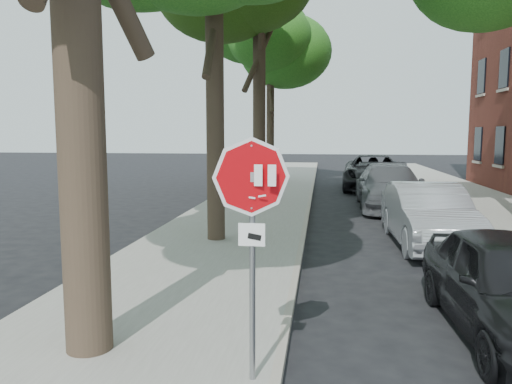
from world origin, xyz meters
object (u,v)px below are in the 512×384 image
car_a (512,285)px  tree_far (270,46)px  car_d (373,172)px  car_c (389,187)px  stop_sign (252,213)px  car_b (428,215)px

car_a → tree_far: bearing=103.5°
tree_far → car_d: size_ratio=1.53×
car_c → stop_sign: bearing=-102.3°
stop_sign → car_c: size_ratio=0.47×
car_b → car_c: car_c is taller
car_a → car_d: (-0.12, 17.74, 0.13)m
tree_far → car_d: tree_far is taller
car_a → stop_sign: bearing=-151.7°
tree_far → car_d: bearing=-15.7°
car_c → car_a: bearing=-88.4°
car_a → car_d: 17.74m
car_a → car_c: (-0.14, 11.61, 0.09)m
car_a → car_b: size_ratio=0.90×
tree_far → car_a: (5.32, -19.21, -6.50)m
stop_sign → car_a: stop_sign is taller
stop_sign → car_d: size_ratio=0.43×
car_d → stop_sign: bearing=-95.2°
tree_far → car_b: size_ratio=2.01×
stop_sign → tree_far: 21.88m
car_a → car_b: bearing=88.0°
stop_sign → car_c: stop_sign is taller
car_b → car_d: size_ratio=0.76×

